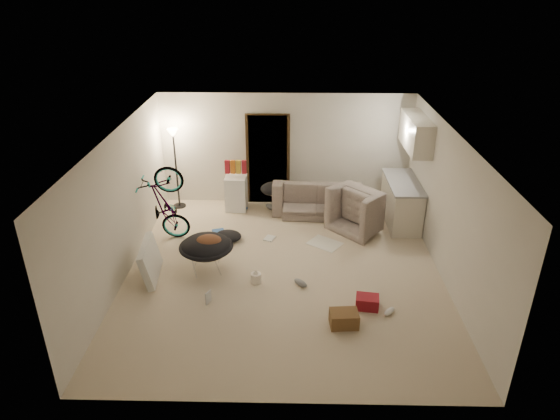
{
  "coord_description": "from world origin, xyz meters",
  "views": [
    {
      "loc": [
        0.1,
        -7.51,
        4.83
      ],
      "look_at": [
        -0.08,
        0.6,
        0.92
      ],
      "focal_mm": 32.0,
      "sensor_mm": 36.0,
      "label": 1
    }
  ],
  "objects_px": {
    "kitchen_counter": "(401,203)",
    "sofa": "(317,200)",
    "mini_fridge": "(236,193)",
    "bicycle": "(167,221)",
    "juicer": "(256,277)",
    "tv_box": "(150,261)",
    "drink_case_a": "(344,319)",
    "armchair": "(365,212)",
    "drink_case_b": "(367,302)",
    "saucer_chair": "(206,251)",
    "floor_lamp": "(175,151)"
  },
  "relations": [
    {
      "from": "tv_box",
      "to": "drink_case_a",
      "type": "distance_m",
      "value": 3.47
    },
    {
      "from": "floor_lamp",
      "to": "mini_fridge",
      "type": "height_order",
      "value": "floor_lamp"
    },
    {
      "from": "sofa",
      "to": "drink_case_b",
      "type": "xyz_separation_m",
      "value": [
        0.65,
        -3.48,
        -0.17
      ]
    },
    {
      "from": "mini_fridge",
      "to": "drink_case_b",
      "type": "bearing_deg",
      "value": -53.46
    },
    {
      "from": "drink_case_b",
      "to": "tv_box",
      "type": "bearing_deg",
      "value": 175.57
    },
    {
      "from": "armchair",
      "to": "kitchen_counter",
      "type": "bearing_deg",
      "value": -115.83
    },
    {
      "from": "bicycle",
      "to": "sofa",
      "type": "bearing_deg",
      "value": -65.71
    },
    {
      "from": "juicer",
      "to": "drink_case_a",
      "type": "bearing_deg",
      "value": -38.6
    },
    {
      "from": "sofa",
      "to": "drink_case_b",
      "type": "height_order",
      "value": "sofa"
    },
    {
      "from": "bicycle",
      "to": "drink_case_b",
      "type": "height_order",
      "value": "bicycle"
    },
    {
      "from": "mini_fridge",
      "to": "juicer",
      "type": "distance_m",
      "value": 3.0
    },
    {
      "from": "bicycle",
      "to": "kitchen_counter",
      "type": "bearing_deg",
      "value": -79.31
    },
    {
      "from": "tv_box",
      "to": "juicer",
      "type": "height_order",
      "value": "tv_box"
    },
    {
      "from": "kitchen_counter",
      "to": "bicycle",
      "type": "bearing_deg",
      "value": -169.12
    },
    {
      "from": "kitchen_counter",
      "to": "drink_case_b",
      "type": "xyz_separation_m",
      "value": [
        -1.1,
        -3.03,
        -0.34
      ]
    },
    {
      "from": "juicer",
      "to": "bicycle",
      "type": "bearing_deg",
      "value": 141.45
    },
    {
      "from": "kitchen_counter",
      "to": "sofa",
      "type": "distance_m",
      "value": 1.81
    },
    {
      "from": "tv_box",
      "to": "drink_case_a",
      "type": "relative_size",
      "value": 2.32
    },
    {
      "from": "kitchen_counter",
      "to": "mini_fridge",
      "type": "distance_m",
      "value": 3.56
    },
    {
      "from": "floor_lamp",
      "to": "kitchen_counter",
      "type": "distance_m",
      "value": 4.95
    },
    {
      "from": "bicycle",
      "to": "drink_case_b",
      "type": "xyz_separation_m",
      "value": [
        3.63,
        -2.12,
        -0.33
      ]
    },
    {
      "from": "mini_fridge",
      "to": "tv_box",
      "type": "relative_size",
      "value": 0.8
    },
    {
      "from": "drink_case_a",
      "to": "kitchen_counter",
      "type": "bearing_deg",
      "value": 62.37
    },
    {
      "from": "sofa",
      "to": "saucer_chair",
      "type": "relative_size",
      "value": 2.02
    },
    {
      "from": "drink_case_a",
      "to": "drink_case_b",
      "type": "height_order",
      "value": "drink_case_a"
    },
    {
      "from": "mini_fridge",
      "to": "drink_case_a",
      "type": "distance_m",
      "value": 4.51
    },
    {
      "from": "floor_lamp",
      "to": "kitchen_counter",
      "type": "bearing_deg",
      "value": -7.66
    },
    {
      "from": "kitchen_counter",
      "to": "drink_case_b",
      "type": "distance_m",
      "value": 3.24
    },
    {
      "from": "sofa",
      "to": "bicycle",
      "type": "relative_size",
      "value": 1.17
    },
    {
      "from": "bicycle",
      "to": "juicer",
      "type": "xyz_separation_m",
      "value": [
        1.83,
        -1.46,
        -0.32
      ]
    },
    {
      "from": "bicycle",
      "to": "mini_fridge",
      "type": "distance_m",
      "value": 1.9
    },
    {
      "from": "kitchen_counter",
      "to": "armchair",
      "type": "distance_m",
      "value": 0.82
    },
    {
      "from": "kitchen_counter",
      "to": "sofa",
      "type": "relative_size",
      "value": 0.79
    },
    {
      "from": "armchair",
      "to": "drink_case_b",
      "type": "bearing_deg",
      "value": 129.84
    },
    {
      "from": "sofa",
      "to": "tv_box",
      "type": "height_order",
      "value": "tv_box"
    },
    {
      "from": "tv_box",
      "to": "drink_case_b",
      "type": "bearing_deg",
      "value": -18.15
    },
    {
      "from": "sofa",
      "to": "mini_fridge",
      "type": "xyz_separation_m",
      "value": [
        -1.78,
        0.1,
        0.11
      ]
    },
    {
      "from": "sofa",
      "to": "mini_fridge",
      "type": "relative_size",
      "value": 2.46
    },
    {
      "from": "armchair",
      "to": "drink_case_a",
      "type": "relative_size",
      "value": 2.5
    },
    {
      "from": "kitchen_counter",
      "to": "mini_fridge",
      "type": "height_order",
      "value": "kitchen_counter"
    },
    {
      "from": "drink_case_a",
      "to": "sofa",
      "type": "bearing_deg",
      "value": 89.25
    },
    {
      "from": "sofa",
      "to": "drink_case_b",
      "type": "bearing_deg",
      "value": 103.63
    },
    {
      "from": "armchair",
      "to": "drink_case_a",
      "type": "xyz_separation_m",
      "value": [
        -0.73,
        -3.23,
        -0.22
      ]
    },
    {
      "from": "floor_lamp",
      "to": "juicer",
      "type": "xyz_separation_m",
      "value": [
        1.93,
        -3.02,
        -1.2
      ]
    },
    {
      "from": "bicycle",
      "to": "mini_fridge",
      "type": "xyz_separation_m",
      "value": [
        1.21,
        1.46,
        -0.04
      ]
    },
    {
      "from": "armchair",
      "to": "bicycle",
      "type": "relative_size",
      "value": 0.64
    },
    {
      "from": "drink_case_a",
      "to": "juicer",
      "type": "distance_m",
      "value": 1.78
    },
    {
      "from": "floor_lamp",
      "to": "armchair",
      "type": "distance_m",
      "value": 4.26
    },
    {
      "from": "armchair",
      "to": "bicycle",
      "type": "height_order",
      "value": "bicycle"
    },
    {
      "from": "juicer",
      "to": "kitchen_counter",
      "type": "bearing_deg",
      "value": 39.23
    }
  ]
}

